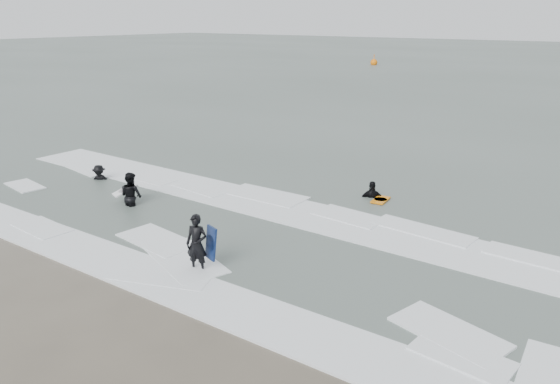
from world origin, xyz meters
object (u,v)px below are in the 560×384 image
Objects in this scene: surfer_right_near at (372,198)px; surfer_breaker at (100,181)px; buoy at (374,62)px; surfer_centre at (198,271)px; surfer_wading at (132,206)px.

surfer_breaker is at bearing -3.05° from surfer_right_near.
buoy is (-16.88, 59.95, 0.42)m from surfer_breaker.
buoy reaches higher than surfer_breaker.
surfer_centre is 10.51m from surfer_breaker.
surfer_wading is 9.39m from surfer_right_near.
buoy reaches higher than surfer_wading.
buoy is at bearing -90.92° from surfer_right_near.
surfer_wading is at bearing 13.90° from surfer_right_near.
surfer_right_near reaches higher than surfer_breaker.
surfer_centre is 69.19m from buoy.
surfer_right_near is at bearing -63.31° from buoy.
buoy reaches higher than surfer_right_near.
surfer_wading reaches higher than surfer_breaker.
buoy is at bearing 72.01° from surfer_breaker.
buoy is (-20.63, 61.25, 0.42)m from surfer_wading.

